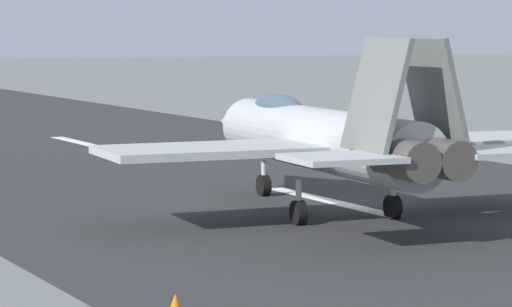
{
  "coord_description": "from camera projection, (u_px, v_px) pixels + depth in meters",
  "views": [
    {
      "loc": [
        -36.59,
        22.27,
        5.94
      ],
      "look_at": [
        -2.93,
        4.79,
        2.2
      ],
      "focal_mm": 90.05,
      "sensor_mm": 36.0,
      "label": 1
    }
  ],
  "objects": [
    {
      "name": "marker_cone_near",
      "position": [
        175.0,
        307.0,
        26.05
      ],
      "size": [
        0.44,
        0.44,
        0.55
      ],
      "primitive_type": "cone",
      "color": "orange",
      "rests_on": "ground"
    },
    {
      "name": "runway_strip",
      "position": [
        342.0,
        204.0,
        43.1
      ],
      "size": [
        240.0,
        26.0,
        0.02
      ],
      "color": "#2C2D2D",
      "rests_on": "ground"
    },
    {
      "name": "fighter_jet",
      "position": [
        321.0,
        137.0,
        40.66
      ],
      "size": [
        17.01,
        15.03,
        5.66
      ],
      "color": "#ACAFB3",
      "rests_on": "ground"
    },
    {
      "name": "ground_plane",
      "position": [
        342.0,
        205.0,
        43.11
      ],
      "size": [
        400.0,
        400.0,
        0.0
      ],
      "primitive_type": "plane",
      "color": "slate"
    },
    {
      "name": "crew_person",
      "position": [
        366.0,
        139.0,
        59.48
      ],
      "size": [
        0.44,
        0.64,
        1.59
      ],
      "color": "#1E2338",
      "rests_on": "ground"
    }
  ]
}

